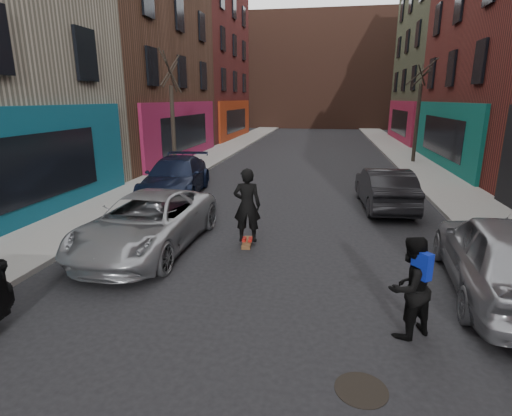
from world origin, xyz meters
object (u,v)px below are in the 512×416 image
at_px(parked_left_end, 176,177).
at_px(parked_right_end, 385,188).
at_px(tree_right_far, 419,102).
at_px(skateboard, 247,243).
at_px(parked_right_far, 505,256).
at_px(parked_left_far, 147,222).
at_px(tree_left_far, 172,105).
at_px(manhole, 361,390).
at_px(skateboarder, 247,205).
at_px(pedestrian, 410,287).

xyz_separation_m(parked_left_end, parked_right_end, (7.80, -0.49, -0.03)).
distance_m(tree_right_far, skateboard, 16.87).
xyz_separation_m(parked_right_far, skateboard, (-5.36, 1.88, -0.77)).
height_order(tree_right_far, parked_left_far, tree_right_far).
xyz_separation_m(tree_left_far, parked_left_end, (1.60, -4.07, -2.64)).
distance_m(parked_right_far, manhole, 4.34).
relative_size(parked_right_far, skateboarder, 2.48).
height_order(tree_left_far, skateboarder, tree_left_far).
height_order(parked_right_end, manhole, parked_right_end).
height_order(parked_left_end, parked_right_far, parked_right_far).
bearing_deg(parked_left_end, tree_right_far, 35.81).
relative_size(tree_left_far, skateboarder, 3.37).
relative_size(parked_right_end, skateboard, 5.34).
bearing_deg(skateboard, parked_right_end, 42.55).
distance_m(parked_left_far, skateboarder, 2.54).
bearing_deg(skateboarder, parked_left_end, -57.34).
distance_m(tree_right_far, skateboarder, 16.69).
height_order(parked_right_far, skateboard, parked_right_far).
bearing_deg(parked_left_end, pedestrian, -57.21).
height_order(parked_left_far, skateboarder, skateboarder).
distance_m(parked_left_end, skateboard, 6.24).
bearing_deg(skateboard, pedestrian, -52.80).
relative_size(parked_right_far, pedestrian, 2.85).
height_order(tree_right_far, parked_right_end, tree_right_far).
relative_size(parked_right_far, skateboard, 5.98).
xyz_separation_m(parked_left_end, pedestrian, (7.14, -8.51, 0.11)).
xyz_separation_m(tree_left_far, tree_right_far, (12.40, 6.00, 0.15)).
distance_m(parked_left_end, skateboarder, 6.21).
xyz_separation_m(parked_left_end, parked_right_far, (9.18, -6.77, 0.08)).
bearing_deg(parked_right_far, parked_right_end, -72.16).
relative_size(tree_right_far, parked_left_far, 1.36).
height_order(tree_right_far, parked_right_far, tree_right_far).
distance_m(tree_left_far, skateboard, 10.99).
bearing_deg(parked_left_end, skateboarder, -59.22).
relative_size(skateboard, skateboarder, 0.42).
xyz_separation_m(tree_left_far, skateboard, (5.42, -8.96, -3.33)).
bearing_deg(tree_right_far, parked_right_end, -105.86).
height_order(pedestrian, manhole, pedestrian).
distance_m(parked_right_end, pedestrian, 8.05).
bearing_deg(parked_left_far, tree_left_far, 108.60).
bearing_deg(parked_right_end, pedestrian, 81.78).
height_order(skateboard, pedestrian, pedestrian).
height_order(skateboarder, manhole, skateboarder).
bearing_deg(skateboard, tree_left_far, 115.85).
bearing_deg(skateboard, manhole, -68.76).
distance_m(parked_left_end, manhole, 11.83).
bearing_deg(parked_right_end, parked_left_far, 35.13).
bearing_deg(tree_left_far, parked_left_far, -72.76).
distance_m(skateboard, pedestrian, 4.98).
relative_size(parked_left_end, parked_right_far, 1.06).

